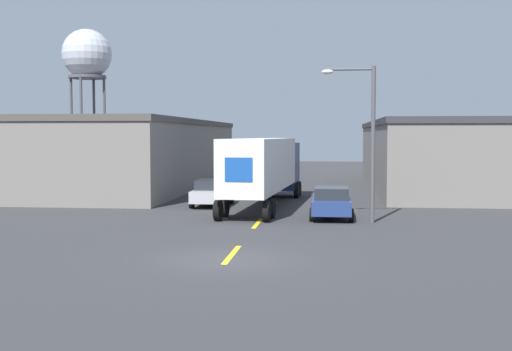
% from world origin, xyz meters
% --- Properties ---
extents(ground_plane, '(160.00, 160.00, 0.00)m').
position_xyz_m(ground_plane, '(0.00, 0.00, 0.00)').
color(ground_plane, '#333335').
extents(road_centerline, '(0.20, 19.21, 0.01)m').
position_xyz_m(road_centerline, '(0.00, 8.80, 0.00)').
color(road_centerline, yellow).
rests_on(road_centerline, ground_plane).
extents(warehouse_left, '(9.48, 30.05, 5.27)m').
position_xyz_m(warehouse_left, '(-11.18, 28.80, 2.64)').
color(warehouse_left, slate).
rests_on(warehouse_left, ground_plane).
extents(warehouse_right, '(8.54, 26.54, 5.15)m').
position_xyz_m(warehouse_right, '(10.71, 29.31, 2.58)').
color(warehouse_right, slate).
rests_on(warehouse_right, ground_plane).
extents(semi_truck, '(3.57, 14.91, 3.90)m').
position_xyz_m(semi_truck, '(-0.34, 15.82, 2.37)').
color(semi_truck, navy).
rests_on(semi_truck, ground_plane).
extents(parked_car_right_mid, '(2.07, 4.20, 1.54)m').
position_xyz_m(parked_car_right_mid, '(3.41, 10.96, 0.80)').
color(parked_car_right_mid, navy).
rests_on(parked_car_right_mid, ground_plane).
extents(parked_car_left_far, '(2.07, 4.20, 1.54)m').
position_xyz_m(parked_car_left_far, '(-3.41, 15.69, 0.80)').
color(parked_car_left_far, '#B2B2B7').
rests_on(parked_car_left_far, ground_plane).
extents(water_tower, '(5.14, 5.14, 15.10)m').
position_xyz_m(water_tower, '(-21.88, 44.32, 12.29)').
color(water_tower, '#47474C').
rests_on(water_tower, ground_plane).
extents(street_lamp, '(2.50, 0.32, 7.27)m').
position_xyz_m(street_lamp, '(4.99, 9.58, 4.26)').
color(street_lamp, '#4C4C51').
rests_on(street_lamp, ground_plane).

